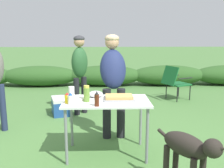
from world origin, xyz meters
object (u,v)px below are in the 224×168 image
at_px(relish_jar, 87,94).
at_px(food_tray, 119,97).
at_px(camp_chair_green_behind_table, 175,81).
at_px(plate_stack, 79,98).
at_px(standing_person_in_olive_jacket, 80,66).
at_px(mayo_bottle, 70,99).
at_px(bbq_sauce_bottle, 97,99).
at_px(folding_table, 106,106).
at_px(dog, 189,150).
at_px(cooler_box, 61,106).
at_px(mixing_bowl, 96,94).
at_px(mustard_bottle, 67,98).
at_px(standing_person_with_beanie, 113,75).
at_px(paper_cup_stack, 71,92).

bearing_deg(relish_jar, food_tray, 12.61).
bearing_deg(camp_chair_green_behind_table, plate_stack, -62.71).
bearing_deg(standing_person_in_olive_jacket, mayo_bottle, -132.45).
xyz_separation_m(relish_jar, bbq_sauce_bottle, (0.13, -0.21, -0.01)).
distance_m(folding_table, dog, 1.21).
distance_m(folding_table, cooler_box, 2.01).
bearing_deg(mixing_bowl, standing_person_in_olive_jacket, 102.78).
height_order(food_tray, cooler_box, food_tray).
bearing_deg(plate_stack, mixing_bowl, 26.82).
distance_m(mayo_bottle, camp_chair_green_behind_table, 3.65).
xyz_separation_m(mayo_bottle, dog, (1.21, -0.74, -0.33)).
bearing_deg(mixing_bowl, folding_table, -52.26).
bearing_deg(folding_table, mustard_bottle, -166.24).
relative_size(bbq_sauce_bottle, standing_person_with_beanie, 0.12).
distance_m(folding_table, relish_jar, 0.31).
bearing_deg(plate_stack, food_tray, -3.63).
bearing_deg(mayo_bottle, standing_person_in_olive_jacket, 91.89).
bearing_deg(relish_jar, bbq_sauce_bottle, -57.05).
bearing_deg(food_tray, mustard_bottle, -166.18).
bearing_deg(mayo_bottle, cooler_box, 103.57).
bearing_deg(dog, mayo_bottle, -64.11).
distance_m(mayo_bottle, standing_person_in_olive_jacket, 1.94).
distance_m(bbq_sauce_bottle, standing_person_with_beanie, 0.94).
distance_m(standing_person_with_beanie, camp_chair_green_behind_table, 2.69).
bearing_deg(mustard_bottle, cooler_box, 102.65).
bearing_deg(food_tray, cooler_box, 122.05).
height_order(mixing_bowl, mayo_bottle, mayo_bottle).
xyz_separation_m(mayo_bottle, camp_chair_green_behind_table, (2.13, 2.94, -0.34)).
bearing_deg(dog, food_tray, -90.00).
relative_size(plate_stack, standing_person_with_beanie, 0.16).
distance_m(folding_table, bbq_sauce_bottle, 0.33).
xyz_separation_m(standing_person_with_beanie, cooler_box, (-1.01, 1.08, -0.80)).
relative_size(bbq_sauce_bottle, standing_person_in_olive_jacket, 0.12).
bearing_deg(relish_jar, camp_chair_green_behind_table, 55.48).
bearing_deg(plate_stack, folding_table, -11.57).
distance_m(food_tray, standing_person_in_olive_jacket, 1.85).
height_order(food_tray, relish_jar, relish_jar).
xyz_separation_m(mixing_bowl, cooler_box, (-0.75, 1.55, -0.61)).
distance_m(plate_stack, paper_cup_stack, 0.19).
bearing_deg(paper_cup_stack, cooler_box, 105.62).
bearing_deg(plate_stack, mustard_bottle, -121.45).
bearing_deg(mustard_bottle, mayo_bottle, -50.54).
relative_size(plate_stack, mayo_bottle, 1.75).
distance_m(food_tray, paper_cup_stack, 0.66).
relative_size(camp_chair_green_behind_table, cooler_box, 1.51).
bearing_deg(standing_person_with_beanie, bbq_sauce_bottle, -109.06).
xyz_separation_m(folding_table, food_tray, (0.16, 0.04, 0.10)).
xyz_separation_m(paper_cup_stack, relish_jar, (0.22, -0.27, 0.03)).
height_order(standing_person_with_beanie, dog, standing_person_with_beanie).
bearing_deg(mixing_bowl, paper_cup_stack, 174.07).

